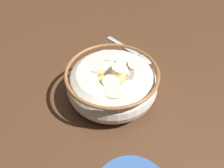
{
  "coord_description": "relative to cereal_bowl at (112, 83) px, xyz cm",
  "views": [
    {
      "loc": [
        -12.65,
        24.25,
        30.87
      ],
      "look_at": [
        0.0,
        0.0,
        3.0
      ],
      "focal_mm": 36.14,
      "sensor_mm": 36.0,
      "label": 1
    }
  ],
  "objects": [
    {
      "name": "spoon",
      "position": [
        0.36,
        -13.11,
        -2.99
      ],
      "size": [
        13.21,
        6.05,
        0.8
      ],
      "color": "#A5A5AD",
      "rests_on": "ground_plane"
    },
    {
      "name": "ground_plane",
      "position": [
        0.02,
        0.01,
        -4.33
      ],
      "size": [
        112.27,
        112.27,
        2.0
      ],
      "primitive_type": "cube",
      "color": "#472B19"
    },
    {
      "name": "cereal_bowl",
      "position": [
        0.0,
        0.0,
        0.0
      ],
      "size": [
        15.81,
        15.81,
        6.36
      ],
      "color": "silver",
      "rests_on": "ground_plane"
    }
  ]
}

